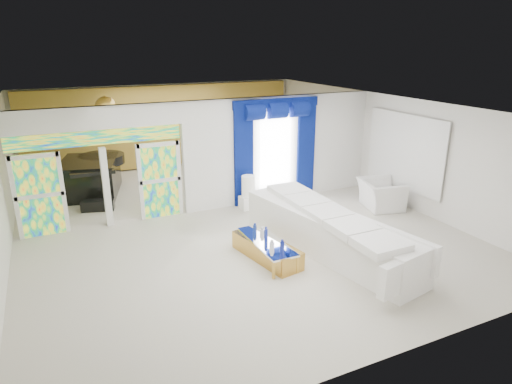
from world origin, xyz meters
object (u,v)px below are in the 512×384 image
white_sofa (328,234)px  armchair (381,194)px  coffee_table (267,250)px  console_table (258,201)px  grand_piano (90,177)px

white_sofa → armchair: size_ratio=3.88×
coffee_table → armchair: armchair is taller
console_table → grand_piano: 5.24m
console_table → armchair: (3.06, -1.52, 0.21)m
white_sofa → console_table: (-0.15, 3.24, -0.26)m
armchair → console_table: bearing=78.6°
white_sofa → grand_piano: grand_piano is taller
white_sofa → coffee_table: 1.40m
console_table → grand_piano: size_ratio=0.52×
armchair → white_sofa: bearing=135.5°
white_sofa → coffee_table: bearing=156.8°
white_sofa → console_table: white_sofa is taller
white_sofa → console_table: 3.25m
white_sofa → grand_piano: bearing=112.7°
armchair → grand_piano: 8.61m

